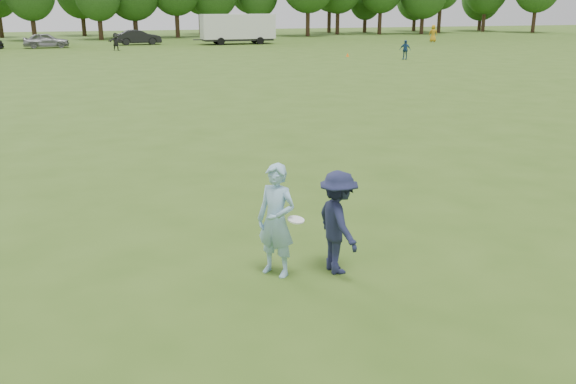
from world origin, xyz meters
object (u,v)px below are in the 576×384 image
object	(u,v)px
field_cone	(348,55)
car_f	(139,37)
player_far_c	(433,33)
thrower	(276,220)
player_far_d	(116,42)
defender	(338,222)
car_e	(46,40)
player_far_b	(405,50)
cargo_trailer	(238,28)

from	to	relation	value
field_cone	car_f	bearing A→B (deg)	125.24
car_f	field_cone	distance (m)	26.55
player_far_c	field_cone	world-z (taller)	player_far_c
thrower	player_far_d	xyz separation A→B (m)	(0.41, 52.98, -0.10)
thrower	car_f	distance (m)	61.29
player_far_c	car_f	world-z (taller)	player_far_c
field_cone	player_far_d	bearing A→B (deg)	143.48
player_far_d	defender	bearing A→B (deg)	-101.82
defender	player_far_d	size ratio (longest dim) A/B	1.04
car_e	defender	bearing A→B (deg)	-172.52
field_cone	player_far_c	bearing A→B (deg)	41.90
player_far_c	player_far_d	xyz separation A→B (m)	(-36.04, -2.59, -0.15)
thrower	player_far_b	world-z (taller)	thrower
player_far_c	cargo_trailer	size ratio (longest dim) A/B	0.22
player_far_c	field_cone	bearing A→B (deg)	70.73
player_far_b	player_far_d	distance (m)	27.58
player_far_b	player_far_c	xyz separation A→B (m)	(14.62, 19.97, 0.21)
thrower	car_f	xyz separation A→B (m)	(3.26, 61.21, -0.14)
player_far_b	car_f	size ratio (longest dim) A/B	0.32
defender	cargo_trailer	bearing A→B (deg)	-15.17
player_far_d	car_f	xyz separation A→B (m)	(2.84, 8.23, -0.04)
car_e	cargo_trailer	bearing A→B (deg)	-89.51
player_far_d	thrower	bearing A→B (deg)	-102.88
player_far_b	thrower	bearing A→B (deg)	-79.26
field_cone	cargo_trailer	distance (m)	19.94
car_e	field_cone	world-z (taller)	car_e
thrower	defender	bearing A→B (deg)	38.02
thrower	car_e	bearing A→B (deg)	145.99
thrower	car_e	xyz separation A→B (m)	(-6.07, 58.89, -0.19)
player_far_b	car_e	size ratio (longest dim) A/B	0.35
cargo_trailer	thrower	bearing A→B (deg)	-103.20
car_e	cargo_trailer	world-z (taller)	cargo_trailer
player_far_d	cargo_trailer	xyz separation A→B (m)	(13.39, 5.84, 0.95)
thrower	cargo_trailer	bearing A→B (deg)	126.90
field_cone	defender	bearing A→B (deg)	-113.86
field_cone	player_far_b	bearing A→B (deg)	-50.37
player_far_b	field_cone	world-z (taller)	player_far_b
thrower	player_far_d	world-z (taller)	thrower
thrower	player_far_c	bearing A→B (deg)	106.85
defender	cargo_trailer	xyz separation A→B (m)	(12.81, 59.03, 0.92)
field_cone	cargo_trailer	xyz separation A→B (m)	(-4.77, 19.29, 1.63)
player_far_c	cargo_trailer	xyz separation A→B (m)	(-22.65, 3.25, 0.80)
car_f	cargo_trailer	size ratio (longest dim) A/B	0.53
player_far_b	player_far_d	bearing A→B (deg)	-176.81
thrower	player_far_c	world-z (taller)	player_far_c
player_far_b	player_far_d	size ratio (longest dim) A/B	0.92
thrower	defender	xyz separation A→B (m)	(0.99, -0.21, -0.07)
defender	field_cone	xyz separation A→B (m)	(17.58, 39.74, -0.71)
defender	car_e	size ratio (longest dim) A/B	0.39
player_far_d	car_f	bearing A→B (deg)	58.49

